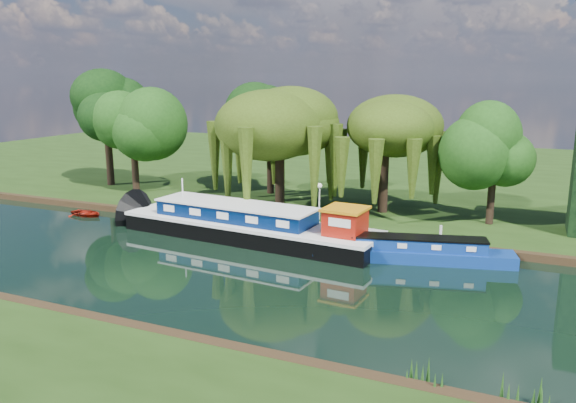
% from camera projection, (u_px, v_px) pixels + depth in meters
% --- Properties ---
extents(ground, '(120.00, 120.00, 0.00)m').
position_uv_depth(ground, '(240.00, 272.00, 29.59)').
color(ground, black).
extents(far_bank, '(120.00, 52.00, 0.45)m').
position_uv_depth(far_bank, '(392.00, 171.00, 59.95)').
color(far_bank, black).
rests_on(far_bank, ground).
extents(dutch_barge, '(17.41, 5.27, 3.62)m').
position_uv_depth(dutch_barge, '(250.00, 225.00, 35.38)').
color(dutch_barge, black).
rests_on(dutch_barge, ground).
extents(narrowboat, '(10.50, 4.19, 1.52)m').
position_uv_depth(narrowboat, '(418.00, 252.00, 31.21)').
color(narrowboat, navy).
rests_on(narrowboat, ground).
extents(red_dinghy, '(2.84, 2.15, 0.56)m').
position_uv_depth(red_dinghy, '(87.00, 216.00, 41.61)').
color(red_dinghy, maroon).
rests_on(red_dinghy, ground).
extents(willow_left, '(7.06, 7.06, 8.46)m').
position_uv_depth(willow_left, '(280.00, 126.00, 40.47)').
color(willow_left, black).
rests_on(willow_left, far_bank).
extents(willow_right, '(6.19, 6.19, 7.54)m').
position_uv_depth(willow_right, '(385.00, 136.00, 39.70)').
color(willow_right, black).
rests_on(willow_right, far_bank).
extents(tree_far_left, '(5.26, 5.26, 8.48)m').
position_uv_depth(tree_far_left, '(132.00, 124.00, 46.86)').
color(tree_far_left, black).
rests_on(tree_far_left, far_bank).
extents(tree_far_back, '(5.52, 5.52, 9.28)m').
position_uv_depth(tree_far_back, '(106.00, 113.00, 49.86)').
color(tree_far_back, black).
rests_on(tree_far_back, far_bank).
extents(tree_far_mid, '(5.13, 5.13, 8.39)m').
position_uv_depth(tree_far_mid, '(270.00, 124.00, 46.29)').
color(tree_far_mid, black).
rests_on(tree_far_mid, far_bank).
extents(tree_far_right, '(4.26, 4.26, 6.97)m').
position_uv_depth(tree_far_right, '(495.00, 152.00, 36.54)').
color(tree_far_right, black).
rests_on(tree_far_right, far_bank).
extents(lamppost, '(0.36, 0.36, 2.56)m').
position_uv_depth(lamppost, '(319.00, 191.00, 38.26)').
color(lamppost, silver).
rests_on(lamppost, far_bank).
extents(mooring_posts, '(19.16, 0.16, 1.00)m').
position_uv_depth(mooring_posts, '(294.00, 218.00, 37.09)').
color(mooring_posts, silver).
rests_on(mooring_posts, far_bank).
extents(reeds_near, '(33.70, 1.50, 1.10)m').
position_uv_depth(reeds_near, '(309.00, 349.00, 20.01)').
color(reeds_near, '#164111').
rests_on(reeds_near, ground).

